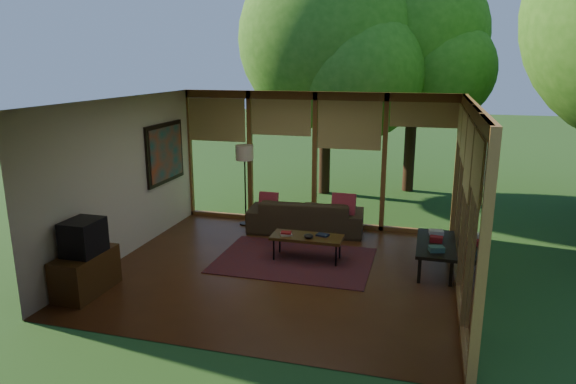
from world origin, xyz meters
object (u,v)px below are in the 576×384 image
(coffee_table, at_px, (307,238))
(side_console, at_px, (436,245))
(media_cabinet, at_px, (86,273))
(floor_lamp, at_px, (245,157))
(television, at_px, (83,237))
(sofa, at_px, (306,216))

(coffee_table, height_order, side_console, side_console)
(media_cabinet, height_order, floor_lamp, floor_lamp)
(media_cabinet, distance_m, television, 0.55)
(sofa, bearing_deg, media_cabinet, 50.11)
(media_cabinet, distance_m, coffee_table, 3.48)
(media_cabinet, xyz_separation_m, coffee_table, (2.78, 2.08, 0.09))
(sofa, relative_size, floor_lamp, 1.35)
(floor_lamp, bearing_deg, media_cabinet, -106.95)
(coffee_table, distance_m, side_console, 2.09)
(media_cabinet, relative_size, side_console, 0.71)
(floor_lamp, bearing_deg, side_console, -20.87)
(coffee_table, xyz_separation_m, side_console, (2.09, 0.14, 0.02))
(sofa, bearing_deg, floor_lamp, -10.89)
(floor_lamp, height_order, coffee_table, floor_lamp)
(sofa, bearing_deg, coffee_table, 98.66)
(floor_lamp, relative_size, coffee_table, 1.38)
(media_cabinet, xyz_separation_m, television, (0.02, 0.00, 0.55))
(television, distance_m, side_console, 5.36)
(sofa, bearing_deg, television, 50.33)
(floor_lamp, bearing_deg, coffee_table, -43.36)
(media_cabinet, distance_m, floor_lamp, 3.98)
(sofa, relative_size, media_cabinet, 2.23)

